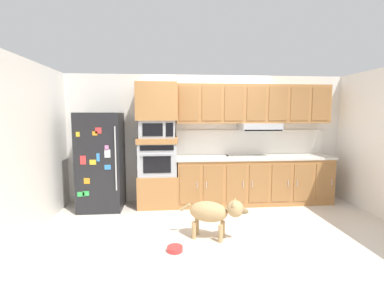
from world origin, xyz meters
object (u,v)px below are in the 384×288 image
(screwdriver, at_px, (228,155))
(dog_food_bowl, at_px, (175,249))
(dog, at_px, (214,212))
(refrigerator, at_px, (101,161))
(microwave, at_px, (157,129))
(built_in_oven, at_px, (158,159))

(screwdriver, distance_m, dog_food_bowl, 2.38)
(dog, xyz_separation_m, dog_food_bowl, (-0.55, -0.31, -0.35))
(refrigerator, height_order, screwdriver, refrigerator)
(screwdriver, relative_size, dog_food_bowl, 0.68)
(microwave, distance_m, screwdriver, 1.46)
(microwave, bearing_deg, dog, -61.32)
(built_in_oven, distance_m, screwdriver, 1.36)
(built_in_oven, xyz_separation_m, dog, (0.83, -1.51, -0.52))
(screwdriver, bearing_deg, dog_food_bowl, -119.47)
(dog, relative_size, dog_food_bowl, 4.64)
(built_in_oven, height_order, screwdriver, built_in_oven)
(built_in_oven, relative_size, microwave, 1.09)
(microwave, height_order, dog, microwave)
(screwdriver, bearing_deg, built_in_oven, -176.12)
(microwave, distance_m, dog_food_bowl, 2.33)
(refrigerator, xyz_separation_m, dog_food_bowl, (1.30, -1.76, -0.85))
(built_in_oven, relative_size, dog, 0.75)
(screwdriver, xyz_separation_m, dog_food_bowl, (-1.08, -1.92, -0.90))
(dog_food_bowl, bearing_deg, screwdriver, 60.53)
(refrigerator, distance_m, microwave, 1.18)
(built_in_oven, xyz_separation_m, screwdriver, (1.36, 0.09, 0.03))
(dog, bearing_deg, built_in_oven, 140.18)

